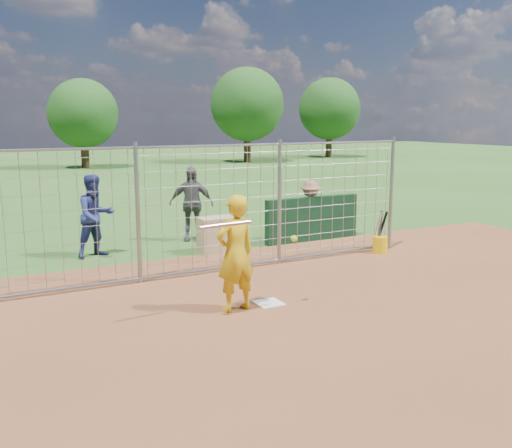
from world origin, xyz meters
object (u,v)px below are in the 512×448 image
bystander_b (191,204)px  bystander_a (96,216)px  batter (235,253)px  bystander_c (310,210)px  equipment_bin (217,235)px  bucket_with_bats (380,242)px

bystander_b → bystander_a: bearing=-138.0°
batter → bystander_c: (4.02, 3.93, -0.18)m
bystander_b → equipment_bin: bystander_b is taller
batter → bucket_with_bats: bearing=-163.9°
bystander_a → bucket_with_bats: (5.74, -2.71, -0.67)m
bucket_with_bats → equipment_bin: bearing=150.1°
bystander_c → bucket_with_bats: bearing=120.9°
bystander_a → bystander_c: (5.12, -0.76, -0.16)m
bystander_c → equipment_bin: 2.63m
bystander_a → bystander_b: bystander_b is taller
bystander_c → batter: bearing=57.6°
batter → bystander_a: batter is taller
bystander_b → bucket_with_bats: bystander_b is taller
bystander_a → equipment_bin: bystander_a is taller
batter → bystander_a: bearing=-83.9°
batter → bystander_a: size_ratio=1.02×
equipment_bin → batter: bearing=-107.6°
bystander_b → bystander_c: (2.64, -1.34, -0.18)m
bystander_b → batter: bearing=-75.8°
bystander_a → bucket_with_bats: bystander_a is taller
equipment_bin → bystander_c: bearing=4.7°
bystander_b → equipment_bin: size_ratio=2.32×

